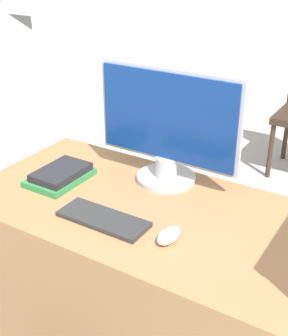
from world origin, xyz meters
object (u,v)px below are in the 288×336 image
(mouse, at_px, (169,236))
(book_stack, at_px, (60,175))
(keyboard, at_px, (103,219))
(monitor, at_px, (167,127))

(mouse, bearing_deg, book_stack, 167.25)
(keyboard, xyz_separation_m, mouse, (0.24, 0.02, 0.01))
(monitor, distance_m, keyboard, 0.43)
(book_stack, bearing_deg, monitor, 33.05)
(monitor, xyz_separation_m, mouse, (0.21, -0.35, -0.20))
(mouse, distance_m, book_stack, 0.57)
(keyboard, relative_size, mouse, 2.93)
(mouse, bearing_deg, keyboard, -175.10)
(keyboard, height_order, book_stack, book_stack)
(keyboard, height_order, mouse, mouse)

